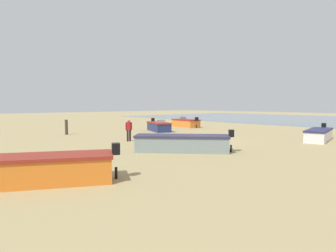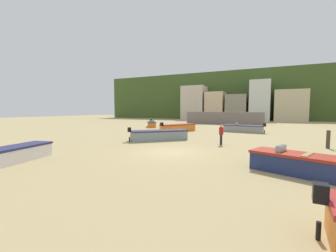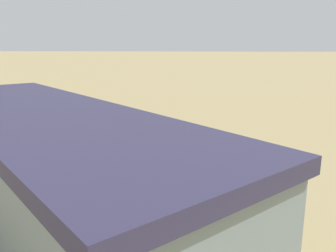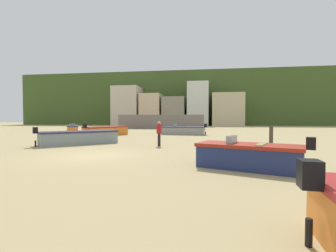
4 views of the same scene
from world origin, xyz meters
name	(u,v)px [view 3 (image 3 of 4)]	position (x,y,z in m)	size (l,w,h in m)	color
boat_grey_3	(45,151)	(-3.29, 4.76, 0.47)	(4.79, 4.70, 1.25)	gray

